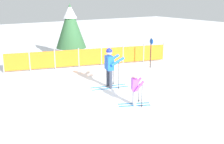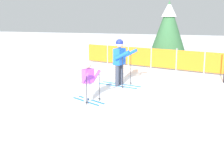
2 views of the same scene
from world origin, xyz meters
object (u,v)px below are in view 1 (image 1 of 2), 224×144
object	(u,v)px
safety_fence	(90,57)
trail_marker	(151,50)
skier_child	(135,86)
skier_adult	(110,64)
conifer_far	(70,25)

from	to	relation	value
safety_fence	trail_marker	xyz separation A→B (m)	(2.52, -2.02, 0.44)
skier_child	trail_marker	size ratio (longest dim) A/B	0.76
skier_adult	trail_marker	world-z (taller)	skier_adult
conifer_far	trail_marker	bearing A→B (deg)	-58.34
safety_fence	conifer_far	distance (m)	2.66
skier_adult	safety_fence	xyz separation A→B (m)	(1.08, 3.60, -0.48)
skier_adult	skier_child	distance (m)	2.17
skier_child	trail_marker	bearing A→B (deg)	69.97
skier_child	safety_fence	size ratio (longest dim) A/B	0.14
skier_adult	trail_marker	xyz separation A→B (m)	(3.60, 1.59, -0.04)
conifer_far	trail_marker	world-z (taller)	conifer_far
skier_adult	safety_fence	world-z (taller)	skier_adult
skier_adult	conifer_far	distance (m)	5.97
skier_child	trail_marker	world-z (taller)	trail_marker
safety_fence	conifer_far	bearing A→B (deg)	91.72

